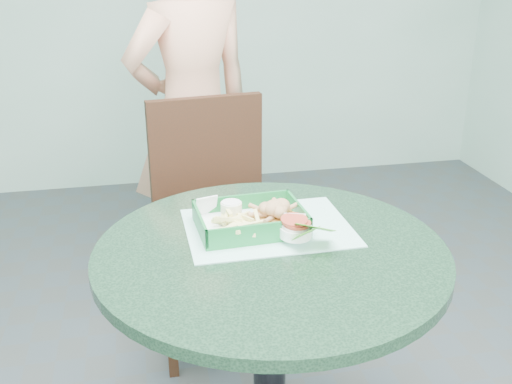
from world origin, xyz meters
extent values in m
cylinder|color=black|center=(0.00, 0.00, 0.38)|extent=(0.09, 0.09, 0.70)
cylinder|color=#1B3422|center=(0.00, 0.00, 0.73)|extent=(0.86, 0.86, 0.03)
cube|color=#3F1F13|center=(-0.04, 0.72, 0.45)|extent=(0.44, 0.44, 0.04)
cube|color=#3F1F13|center=(-0.04, 0.92, 0.70)|extent=(0.44, 0.04, 0.46)
cube|color=#3F1F13|center=(-0.23, 0.53, 0.21)|extent=(0.04, 0.04, 0.43)
cube|color=#3F1F13|center=(0.15, 0.53, 0.21)|extent=(0.04, 0.04, 0.43)
cube|color=#3F1F13|center=(-0.23, 0.91, 0.21)|extent=(0.04, 0.04, 0.43)
cube|color=#3F1F13|center=(0.15, 0.91, 0.21)|extent=(0.04, 0.04, 0.43)
imported|color=#E9A07E|center=(-0.07, 1.16, 0.83)|extent=(0.71, 0.59, 1.67)
cube|color=#AAE9DD|center=(0.02, 0.11, 0.75)|extent=(0.43, 0.32, 0.00)
cube|color=#167735|center=(-0.03, 0.11, 0.76)|extent=(0.27, 0.20, 0.01)
cube|color=white|center=(-0.03, 0.11, 0.76)|extent=(0.26, 0.18, 0.00)
cube|color=#167735|center=(-0.03, 0.20, 0.78)|extent=(0.27, 0.01, 0.05)
cube|color=#167735|center=(-0.03, 0.01, 0.78)|extent=(0.27, 0.01, 0.05)
cube|color=#167735|center=(0.10, 0.11, 0.78)|extent=(0.01, 0.20, 0.05)
cube|color=#167735|center=(-0.16, 0.11, 0.78)|extent=(0.01, 0.20, 0.05)
cylinder|color=#C0893D|center=(0.03, 0.09, 0.78)|extent=(0.12, 0.12, 0.02)
cylinder|color=silver|center=(-0.07, 0.15, 0.80)|extent=(0.06, 0.06, 0.03)
cylinder|color=white|center=(-0.07, 0.15, 0.81)|extent=(0.05, 0.05, 0.00)
cylinder|color=white|center=(0.06, 0.01, 0.78)|extent=(0.08, 0.08, 0.03)
torus|color=beige|center=(0.06, 0.01, 0.80)|extent=(0.07, 0.07, 0.01)
cylinder|color=#B73D2B|center=(0.06, 0.01, 0.81)|extent=(0.07, 0.07, 0.01)
camera|label=1|loc=(-0.30, -1.26, 1.45)|focal=42.00mm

